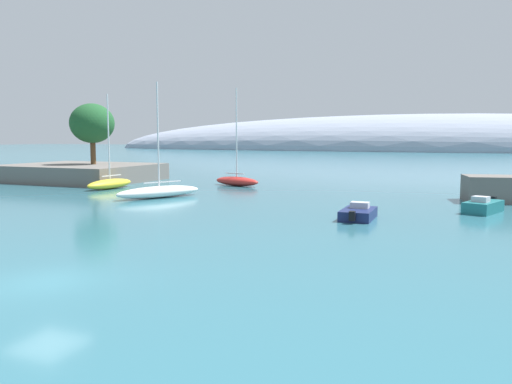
# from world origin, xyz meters

# --- Properties ---
(water) EXTENTS (600.00, 600.00, 0.00)m
(water) POSITION_xyz_m (0.00, 0.00, 0.00)
(water) COLOR #2D6675
(water) RESTS_ON ground
(shore_outcrop) EXTENTS (17.06, 13.56, 2.05)m
(shore_outcrop) POSITION_xyz_m (-29.79, 35.49, 1.02)
(shore_outcrop) COLOR #66605B
(shore_outcrop) RESTS_ON ground
(tree_clump_shore) EXTENTS (5.38, 5.38, 7.47)m
(tree_clump_shore) POSITION_xyz_m (-28.31, 36.13, 7.06)
(tree_clump_shore) COLOR brown
(tree_clump_shore) RESTS_ON shore_outcrop
(distant_ridge) EXTENTS (286.66, 58.38, 29.64)m
(distant_ridge) POSITION_xyz_m (-5.50, 203.99, 0.00)
(distant_ridge) COLOR #8E99AD
(distant_ridge) RESTS_ON ground
(sailboat_red_near_shore) EXTENTS (6.22, 3.37, 10.75)m
(sailboat_red_near_shore) POSITION_xyz_m (-9.12, 36.93, 0.60)
(sailboat_red_near_shore) COLOR red
(sailboat_red_near_shore) RESTS_ON water
(sailboat_yellow_mid_mooring) EXTENTS (2.05, 6.47, 9.82)m
(sailboat_yellow_mid_mooring) POSITION_xyz_m (-20.10, 28.90, 0.58)
(sailboat_yellow_mid_mooring) COLOR yellow
(sailboat_yellow_mid_mooring) RESTS_ON water
(sailboat_white_outer_mooring) EXTENTS (5.39, 8.12, 10.22)m
(sailboat_white_outer_mooring) POSITION_xyz_m (-10.88, 24.14, 0.58)
(sailboat_white_outer_mooring) COLOR white
(sailboat_white_outer_mooring) RESTS_ON water
(motorboat_navy_foreground) EXTENTS (2.02, 4.07, 1.07)m
(motorboat_navy_foreground) POSITION_xyz_m (7.94, 19.09, 0.38)
(motorboat_navy_foreground) COLOR navy
(motorboat_navy_foreground) RESTS_ON water
(motorboat_teal_alongside_breakwater) EXTENTS (2.94, 4.24, 1.22)m
(motorboat_teal_alongside_breakwater) POSITION_xyz_m (15.66, 25.41, 0.45)
(motorboat_teal_alongside_breakwater) COLOR #1E6B70
(motorboat_teal_alongside_breakwater) RESTS_ON water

